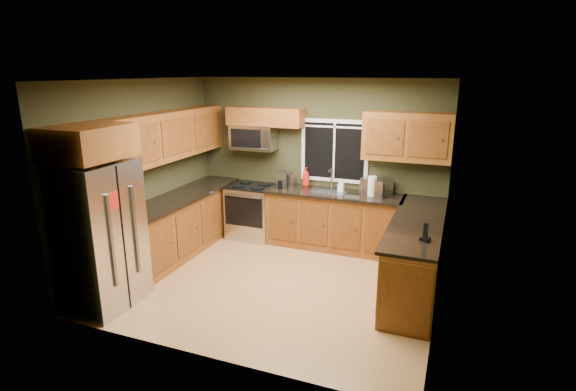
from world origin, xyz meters
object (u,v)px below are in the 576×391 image
Objects in this scene: paper_towel_roll at (372,186)px; cordless_phone at (425,235)px; refrigerator at (99,236)px; range at (252,211)px; toaster_oven at (376,186)px; soap_bottle_b at (341,185)px; coffee_maker at (282,180)px; microwave at (254,137)px; soap_bottle_a at (306,177)px; kettle at (291,179)px.

paper_towel_roll reaches higher than cordless_phone.
refrigerator reaches higher than range.
toaster_oven is 2.52× the size of soap_bottle_b.
coffee_maker is at bearing -172.66° from soap_bottle_b.
paper_towel_roll is (2.73, 2.79, 0.20)m from refrigerator.
cordless_phone is (3.66, 1.13, 0.10)m from refrigerator.
coffee_maker reaches higher than range.
toaster_oven is at bearing 46.26° from refrigerator.
coffee_maker is at bearing 65.64° from refrigerator.
paper_towel_roll reaches higher than coffee_maker.
microwave is 2.41× the size of soap_bottle_a.
kettle is at bearing 173.46° from paper_towel_roll.
kettle is at bearing 64.75° from coffee_maker.
microwave is 2.80× the size of coffee_maker.
microwave is 0.88m from coffee_maker.
kettle is at bearing 175.49° from soap_bottle_b.
toaster_oven is at bearing 5.57° from coffee_maker.
paper_towel_roll is 1.73× the size of soap_bottle_b.
toaster_oven reaches higher than kettle.
paper_towel_roll is (1.39, -0.16, 0.04)m from kettle.
microwave is at bearing 176.77° from paper_towel_roll.
soap_bottle_a reaches higher than range.
microwave reaches higher than soap_bottle_b.
coffee_maker is at bearing -1.49° from range.
microwave reaches higher than coffee_maker.
microwave is 1.52× the size of toaster_oven.
soap_bottle_b reaches higher than range.
refrigerator reaches higher than toaster_oven.
toaster_oven reaches higher than range.
refrigerator is at bearing -127.64° from soap_bottle_b.
soap_bottle_a is (0.90, 0.09, -0.63)m from microwave.
refrigerator is at bearing -114.42° from kettle.
paper_towel_roll is (2.04, -0.12, -0.63)m from microwave.
kettle is (0.65, 0.04, -0.68)m from microwave.
coffee_maker reaches higher than soap_bottle_b.
cordless_phone is at bearing -42.03° from soap_bottle_a.
soap_bottle_b is at bearing -0.94° from microwave.
paper_towel_roll reaches higher than soap_bottle_b.
cordless_phone is (2.08, -1.87, -0.09)m from soap_bottle_a.
refrigerator is 7.27× the size of kettle.
kettle is at bearing 15.50° from range.
paper_towel_roll is at bearing -111.66° from toaster_oven.
soap_bottle_a is at bearing 35.66° from coffee_maker.
soap_bottle_b is (1.53, 0.11, 0.57)m from range.
toaster_oven is 2.31× the size of cordless_phone.
toaster_oven is at bearing 68.34° from paper_towel_roll.
coffee_maker is 1.10× the size of kettle.
refrigerator is at bearing -114.36° from coffee_maker.
soap_bottle_a is (-1.19, 0.10, 0.03)m from toaster_oven.
toaster_oven is 1.58× the size of soap_bottle_a.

